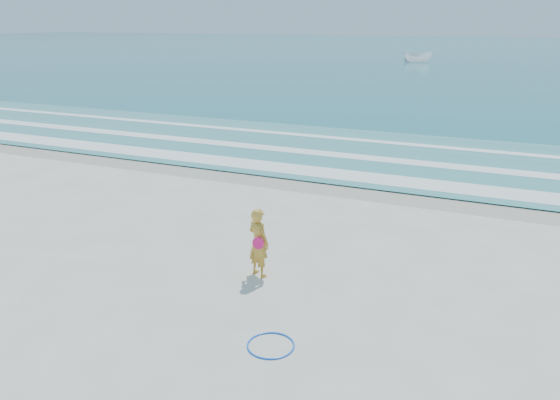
% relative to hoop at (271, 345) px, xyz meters
% --- Properties ---
extents(ground, '(400.00, 400.00, 0.00)m').
position_rel_hoop_xyz_m(ground, '(-2.63, 0.80, -0.02)').
color(ground, silver).
rests_on(ground, ground).
extents(wet_sand, '(400.00, 2.40, 0.00)m').
position_rel_hoop_xyz_m(wet_sand, '(-2.63, 9.80, -0.01)').
color(wet_sand, '#B2A893').
rests_on(wet_sand, ground).
extents(ocean, '(400.00, 190.00, 0.04)m').
position_rel_hoop_xyz_m(ocean, '(-2.63, 105.80, 0.00)').
color(ocean, '#19727F').
rests_on(ocean, ground).
extents(shallow, '(400.00, 10.00, 0.01)m').
position_rel_hoop_xyz_m(shallow, '(-2.63, 14.80, 0.03)').
color(shallow, '#59B7AD').
rests_on(shallow, ocean).
extents(foam_near, '(400.00, 1.40, 0.01)m').
position_rel_hoop_xyz_m(foam_near, '(-2.63, 11.10, 0.04)').
color(foam_near, white).
rests_on(foam_near, shallow).
extents(foam_mid, '(400.00, 0.90, 0.01)m').
position_rel_hoop_xyz_m(foam_mid, '(-2.63, 14.00, 0.04)').
color(foam_mid, white).
rests_on(foam_mid, shallow).
extents(foam_far, '(400.00, 0.60, 0.01)m').
position_rel_hoop_xyz_m(foam_far, '(-2.63, 17.30, 0.04)').
color(foam_far, white).
rests_on(foam_far, shallow).
extents(hoop, '(1.04, 1.04, 0.03)m').
position_rel_hoop_xyz_m(hoop, '(0.00, 0.00, 0.00)').
color(hoop, blue).
rests_on(hoop, ground).
extents(boat, '(4.12, 1.60, 1.58)m').
position_rel_hoop_xyz_m(boat, '(-10.32, 69.30, 0.82)').
color(boat, white).
rests_on(boat, ocean).
extents(woman, '(0.68, 0.57, 1.58)m').
position_rel_hoop_xyz_m(woman, '(-1.43, 2.46, 0.77)').
color(woman, gold).
rests_on(woman, ground).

